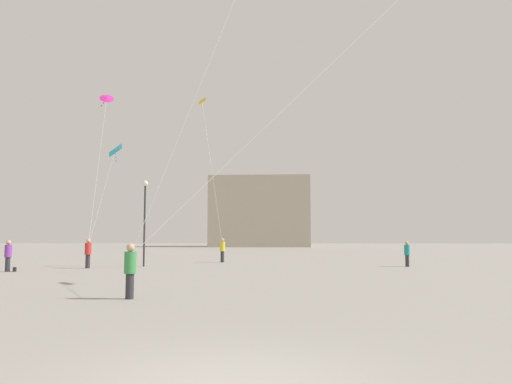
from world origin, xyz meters
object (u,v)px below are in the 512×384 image
object	(u,v)px
handbag_beside_flyer	(15,269)
building_left_hall	(261,213)
person_in_red	(88,252)
person_in_teal	(407,253)
kite_magenta_diamond	(107,99)
kite_cyan_delta	(115,151)
person_in_purple	(8,254)
kite_amber_diamond	(202,103)
lamppost_east	(145,209)
person_in_green	(130,268)
person_in_yellow	(222,249)

from	to	relation	value
handbag_beside_flyer	building_left_hall	bearing A→B (deg)	80.46
person_in_red	person_in_teal	xyz separation A→B (m)	(19.98, 2.04, -0.09)
kite_magenta_diamond	kite_cyan_delta	size ratio (longest dim) A/B	1.81
person_in_purple	kite_magenta_diamond	world-z (taller)	kite_magenta_diamond
kite_amber_diamond	kite_cyan_delta	world-z (taller)	kite_amber_diamond
kite_magenta_diamond	lamppost_east	size ratio (longest dim) A/B	2.17
person_in_purple	handbag_beside_flyer	xyz separation A→B (m)	(0.35, 0.10, -0.83)
person_in_purple	person_in_green	xyz separation A→B (m)	(10.08, -11.87, -0.02)
building_left_hall	handbag_beside_flyer	world-z (taller)	building_left_hall
person_in_teal	person_in_red	bearing A→B (deg)	144.40
person_in_purple	building_left_hall	size ratio (longest dim) A/B	0.09
person_in_purple	kite_amber_diamond	world-z (taller)	kite_amber_diamond
kite_amber_diamond	building_left_hall	bearing A→B (deg)	85.69
kite_magenta_diamond	person_in_yellow	bearing A→B (deg)	-4.06
person_in_red	person_in_yellow	distance (m)	10.53
person_in_teal	handbag_beside_flyer	xyz separation A→B (m)	(-22.91, -5.10, -0.77)
person_in_purple	handbag_beside_flyer	distance (m)	0.90
lamppost_east	handbag_beside_flyer	world-z (taller)	lamppost_east
person_in_yellow	kite_amber_diamond	size ratio (longest dim) A/B	0.14
person_in_teal	building_left_hall	size ratio (longest dim) A/B	0.08
person_in_teal	kite_cyan_delta	distance (m)	20.19
building_left_hall	lamppost_east	bearing A→B (deg)	-95.40
person_in_green	handbag_beside_flyer	xyz separation A→B (m)	(-9.73, 11.97, -0.81)
kite_amber_diamond	kite_cyan_delta	size ratio (longest dim) A/B	1.96
person_in_red	building_left_hall	size ratio (longest dim) A/B	0.09
person_in_green	building_left_hall	distance (m)	86.44
person_in_yellow	handbag_beside_flyer	size ratio (longest dim) A/B	5.67
person_in_teal	kite_cyan_delta	xyz separation A→B (m)	(-19.07, -0.23, 6.65)
person_in_yellow	person_in_teal	distance (m)	13.47
person_in_red	kite_cyan_delta	size ratio (longest dim) A/B	0.27
person_in_yellow	building_left_hall	distance (m)	64.16
person_in_red	handbag_beside_flyer	distance (m)	4.33
person_in_red	person_in_teal	bearing A→B (deg)	-3.17
person_in_green	person_in_purple	bearing A→B (deg)	166.92
person_in_red	kite_amber_diamond	bearing A→B (deg)	59.57
person_in_green	kite_magenta_diamond	world-z (taller)	kite_magenta_diamond
handbag_beside_flyer	person_in_yellow	bearing A→B (deg)	44.59
person_in_teal	building_left_hall	xyz separation A→B (m)	(-10.44, 69.13, 6.02)
person_in_purple	building_left_hall	bearing A→B (deg)	153.96
lamppost_east	handbag_beside_flyer	distance (m)	8.49
person_in_yellow	person_in_teal	size ratio (longest dim) A/B	1.11
person_in_teal	person_in_green	xyz separation A→B (m)	(-13.19, -17.06, 0.03)
person_in_yellow	kite_cyan_delta	world-z (taller)	kite_cyan_delta
person_in_yellow	kite_amber_diamond	bearing A→B (deg)	-144.53
handbag_beside_flyer	lamppost_east	bearing A→B (deg)	39.74
person_in_green	lamppost_east	world-z (taller)	lamppost_east
person_in_green	building_left_hall	world-z (taller)	building_left_hall
kite_magenta_diamond	kite_cyan_delta	xyz separation A→B (m)	(2.69, -6.16, -5.30)
person_in_red	kite_magenta_diamond	distance (m)	14.39
person_in_red	building_left_hall	bearing A→B (deg)	73.38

